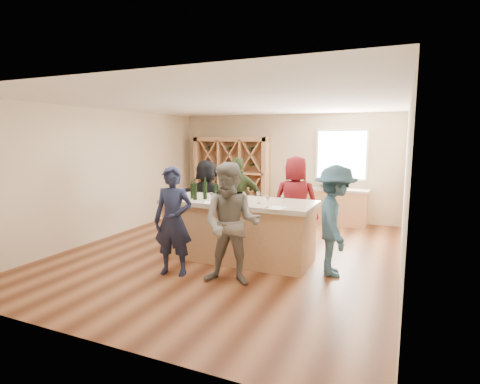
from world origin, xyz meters
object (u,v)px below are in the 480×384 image
at_px(wine_bottle_b, 195,191).
at_px(wine_bottle_e, 222,192).
at_px(tasting_counter_base, 239,232).
at_px(wine_bottle_c, 205,191).
at_px(wine_bottle_a, 192,191).
at_px(wine_rack, 232,176).
at_px(wine_bottle_d, 216,193).
at_px(person_near_left, 173,221).
at_px(person_far_right, 295,203).
at_px(sink, 327,184).
at_px(person_near_right, 232,224).
at_px(person_server, 335,221).
at_px(person_far_left, 207,198).
at_px(person_far_mid, 238,200).

relative_size(wine_bottle_b, wine_bottle_e, 0.98).
distance_m(tasting_counter_base, wine_bottle_b, 1.07).
xyz_separation_m(wine_bottle_b, wine_bottle_c, (0.14, 0.12, 0.01)).
bearing_deg(wine_bottle_a, tasting_counter_base, 10.04).
xyz_separation_m(wine_rack, wine_bottle_d, (1.42, -3.75, 0.12)).
bearing_deg(tasting_counter_base, wine_rack, 116.63).
bearing_deg(wine_bottle_d, wine_bottle_b, -168.63).
bearing_deg(person_near_left, wine_bottle_e, 57.90).
xyz_separation_m(wine_bottle_c, person_far_right, (1.36, 1.18, -0.32)).
relative_size(sink, wine_bottle_c, 1.72).
relative_size(wine_rack, person_far_right, 1.20).
bearing_deg(wine_rack, wine_bottle_a, -76.04).
bearing_deg(wine_bottle_d, person_far_right, 47.45).
xyz_separation_m(wine_bottle_b, person_far_right, (1.50, 1.30, -0.31)).
height_order(wine_bottle_d, person_near_right, person_near_right).
xyz_separation_m(wine_bottle_b, person_server, (2.46, 0.14, -0.35)).
relative_size(wine_rack, tasting_counter_base, 0.85).
height_order(tasting_counter_base, wine_bottle_c, wine_bottle_c).
relative_size(wine_bottle_e, person_far_right, 0.17).
bearing_deg(wine_bottle_a, person_far_left, 106.99).
height_order(wine_bottle_b, person_far_mid, person_far_mid).
distance_m(wine_rack, person_far_right, 3.59).
bearing_deg(wine_bottle_c, tasting_counter_base, 12.86).
height_order(wine_bottle_b, person_near_right, person_near_right).
distance_m(tasting_counter_base, wine_bottle_e, 0.79).
height_order(tasting_counter_base, person_server, person_server).
bearing_deg(wine_bottle_e, person_far_right, 48.42).
xyz_separation_m(wine_bottle_e, person_near_right, (0.64, -1.00, -0.32)).
relative_size(wine_bottle_a, person_far_mid, 0.15).
bearing_deg(person_far_mid, wine_bottle_b, 56.64).
relative_size(wine_bottle_c, person_near_right, 0.17).
relative_size(wine_bottle_a, person_near_right, 0.14).
relative_size(tasting_counter_base, person_far_right, 1.41).
bearing_deg(person_near_right, tasting_counter_base, 98.45).
xyz_separation_m(person_server, person_far_left, (-2.98, 1.25, -0.02)).
relative_size(wine_bottle_d, person_near_right, 0.15).
height_order(wine_bottle_c, person_server, person_server).
bearing_deg(person_far_mid, wine_rack, -82.05).
relative_size(wine_rack, person_server, 1.24).
relative_size(person_near_left, person_far_mid, 0.98).
distance_m(wine_rack, wine_bottle_a, 3.84).
relative_size(wine_rack, wine_bottle_b, 7.26).
bearing_deg(wine_bottle_c, wine_bottle_a, -176.57).
bearing_deg(wine_rack, person_far_left, -77.68).
height_order(wine_bottle_e, person_near_right, person_near_right).
bearing_deg(person_far_right, wine_bottle_a, 30.44).
distance_m(wine_bottle_e, person_far_right, 1.58).
distance_m(sink, wine_bottle_c, 3.95).
bearing_deg(wine_bottle_d, wine_rack, 110.78).
distance_m(person_near_right, person_server, 1.67).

